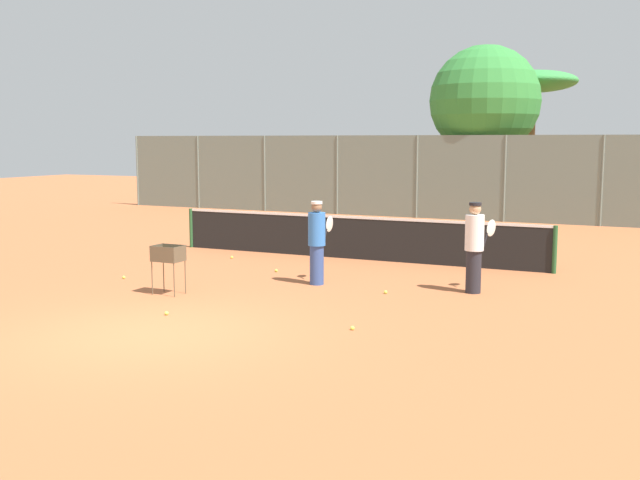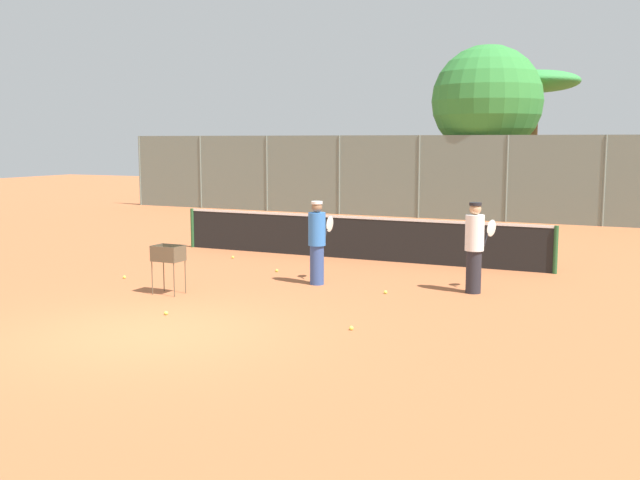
{
  "view_description": "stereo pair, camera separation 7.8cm",
  "coord_description": "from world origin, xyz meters",
  "px_view_note": "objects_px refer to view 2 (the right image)",
  "views": [
    {
      "loc": [
        7.06,
        -9.0,
        2.94
      ],
      "look_at": [
        0.92,
        4.09,
        1.0
      ],
      "focal_mm": 42.0,
      "sensor_mm": 36.0,
      "label": 1
    },
    {
      "loc": [
        7.13,
        -8.97,
        2.94
      ],
      "look_at": [
        0.92,
        4.09,
        1.0
      ],
      "focal_mm": 42.0,
      "sensor_mm": 36.0,
      "label": 2
    }
  ],
  "objects_px": {
    "player_red_cap": "(317,241)",
    "ball_cart": "(168,257)",
    "player_white_outfit": "(475,246)",
    "tennis_net": "(354,237)"
  },
  "relations": [
    {
      "from": "tennis_net",
      "to": "ball_cart",
      "type": "bearing_deg",
      "value": -105.87
    },
    {
      "from": "player_white_outfit",
      "to": "ball_cart",
      "type": "bearing_deg",
      "value": 139.14
    },
    {
      "from": "player_red_cap",
      "to": "ball_cart",
      "type": "xyz_separation_m",
      "value": [
        -2.15,
        -2.1,
        -0.18
      ]
    },
    {
      "from": "player_white_outfit",
      "to": "player_red_cap",
      "type": "height_order",
      "value": "player_white_outfit"
    },
    {
      "from": "player_white_outfit",
      "to": "ball_cart",
      "type": "height_order",
      "value": "player_white_outfit"
    },
    {
      "from": "tennis_net",
      "to": "ball_cart",
      "type": "relative_size",
      "value": 10.33
    },
    {
      "from": "player_red_cap",
      "to": "ball_cart",
      "type": "height_order",
      "value": "player_red_cap"
    },
    {
      "from": "player_white_outfit",
      "to": "player_red_cap",
      "type": "relative_size",
      "value": 1.03
    },
    {
      "from": "tennis_net",
      "to": "player_white_outfit",
      "type": "bearing_deg",
      "value": -37.48
    },
    {
      "from": "player_red_cap",
      "to": "ball_cart",
      "type": "bearing_deg",
      "value": 139.04
    }
  ]
}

